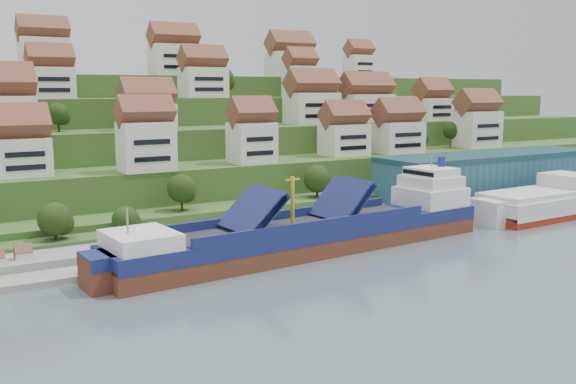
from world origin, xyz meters
TOP-DOWN VIEW (x-y plane):
  - ground at (0.00, 0.00)m, footprint 300.00×300.00m
  - quay at (20.00, 15.00)m, footprint 180.00×14.00m
  - hillside at (0.00, 103.55)m, footprint 260.00×128.00m
  - hillside_village at (-2.97, 60.82)m, footprint 159.37×63.73m
  - hillside_trees at (-11.89, 42.77)m, footprint 139.19×62.06m
  - warehouse at (52.00, 17.00)m, footprint 60.00×15.00m
  - flagpole at (18.11, 10.00)m, footprint 1.28×0.16m
  - cargo_ship at (-8.60, -0.07)m, footprint 71.23×15.69m
  - second_ship at (49.84, -0.55)m, footprint 33.40×13.35m

SIDE VIEW (x-z plane):
  - ground at x=0.00m, z-range 0.00..0.00m
  - quay at x=20.00m, z-range 0.00..2.20m
  - second_ship at x=49.84m, z-range -1.90..7.67m
  - cargo_ship at x=-8.60m, z-range -4.75..10.82m
  - flagpole at x=18.11m, z-range 2.88..10.88m
  - warehouse at x=52.00m, z-range 2.20..12.20m
  - hillside at x=0.00m, z-range -4.84..26.16m
  - hillside_trees at x=-11.89m, z-range 0.37..31.17m
  - hillside_village at x=-2.97m, z-range 9.56..38.92m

